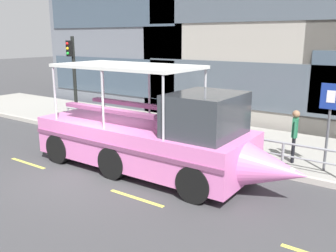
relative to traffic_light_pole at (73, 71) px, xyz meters
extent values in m
plane|color=#3D3D3F|center=(5.30, -4.06, -2.63)|extent=(120.00, 120.00, 0.00)
cube|color=#99968E|center=(5.30, 1.54, -2.54)|extent=(32.00, 4.80, 0.18)
cube|color=#B2ADA3|center=(5.30, -0.95, -2.54)|extent=(32.00, 0.18, 0.18)
cube|color=#DBD64C|center=(2.90, -4.69, -2.63)|extent=(1.80, 0.12, 0.01)
cube|color=#DBD64C|center=(7.70, -4.69, -2.63)|extent=(1.80, 0.12, 0.01)
cube|color=#3D4C5B|center=(-1.88, 4.31, -0.70)|extent=(9.50, 0.06, 2.13)
cube|color=#3D4C5B|center=(-1.88, 4.31, 3.16)|extent=(9.50, 0.06, 2.13)
cube|color=#4C5660|center=(6.85, 4.31, -0.65)|extent=(11.14, 0.06, 2.18)
cylinder|color=gray|center=(6.07, -0.61, -1.65)|extent=(11.78, 0.07, 0.07)
cylinder|color=gray|center=(6.07, -0.61, -2.05)|extent=(11.78, 0.06, 0.06)
cylinder|color=gray|center=(0.18, -0.61, -2.05)|extent=(0.09, 0.09, 0.81)
cylinder|color=gray|center=(1.86, -0.61, -2.05)|extent=(0.09, 0.09, 0.81)
cylinder|color=gray|center=(3.54, -0.61, -2.05)|extent=(0.09, 0.09, 0.81)
cylinder|color=gray|center=(5.23, -0.61, -2.05)|extent=(0.09, 0.09, 0.81)
cylinder|color=gray|center=(6.91, -0.61, -2.05)|extent=(0.09, 0.09, 0.81)
cylinder|color=gray|center=(8.59, -0.61, -2.05)|extent=(0.09, 0.09, 0.81)
cylinder|color=gray|center=(10.28, -0.61, -2.05)|extent=(0.09, 0.09, 0.81)
cylinder|color=black|center=(0.00, 0.06, -0.43)|extent=(0.16, 0.16, 4.04)
cube|color=black|center=(0.00, -0.14, 1.04)|extent=(0.24, 0.20, 0.72)
sphere|color=red|center=(0.00, -0.25, 1.26)|extent=(0.14, 0.14, 0.14)
sphere|color=gold|center=(0.00, -0.25, 1.04)|extent=(0.14, 0.14, 0.14)
sphere|color=green|center=(0.00, -0.25, 0.82)|extent=(0.14, 0.14, 0.14)
cylinder|color=#4C4F54|center=(11.42, -0.13, -1.12)|extent=(0.08, 0.08, 2.66)
cube|color=navy|center=(11.42, -0.18, -0.14)|extent=(0.60, 0.04, 0.76)
cube|color=white|center=(11.42, -0.20, -0.14)|extent=(0.24, 0.01, 0.36)
cube|color=pink|center=(6.41, -2.84, -1.74)|extent=(7.15, 2.55, 1.23)
cone|color=pink|center=(10.78, -2.84, -1.74)|extent=(1.61, 1.17, 1.17)
cylinder|color=pink|center=(2.83, -2.84, -1.74)|extent=(0.36, 1.17, 1.17)
cube|color=#783F64|center=(6.41, -4.13, -1.59)|extent=(7.15, 0.04, 0.12)
sphere|color=white|center=(11.18, -2.84, -1.69)|extent=(0.22, 0.22, 0.22)
cube|color=#33383D|center=(8.73, -2.84, -0.54)|extent=(1.79, 2.14, 1.18)
cube|color=silver|center=(5.87, -2.84, 0.66)|extent=(4.64, 2.34, 0.10)
cylinder|color=#B2B2B7|center=(8.07, -1.72, -0.26)|extent=(0.07, 0.07, 1.74)
cylinder|color=#B2B2B7|center=(8.07, -3.96, -0.26)|extent=(0.07, 0.07, 1.74)
cylinder|color=#B2B2B7|center=(5.87, -1.72, -0.26)|extent=(0.07, 0.07, 1.74)
cylinder|color=#B2B2B7|center=(5.87, -3.96, -0.26)|extent=(0.07, 0.07, 1.74)
cylinder|color=#B2B2B7|center=(3.67, -1.72, -0.26)|extent=(0.07, 0.07, 1.74)
cylinder|color=#B2B2B7|center=(3.67, -3.96, -0.26)|extent=(0.07, 0.07, 1.74)
cube|color=#783F64|center=(5.87, -2.23, -0.68)|extent=(4.27, 0.28, 0.12)
cube|color=#783F64|center=(5.87, -3.45, -0.68)|extent=(4.27, 0.28, 0.12)
cylinder|color=black|center=(9.09, -1.67, -2.13)|extent=(1.00, 0.28, 1.00)
cylinder|color=black|center=(9.09, -4.01, -2.13)|extent=(1.00, 0.28, 1.00)
cylinder|color=black|center=(6.23, -1.67, -2.13)|extent=(1.00, 0.28, 1.00)
cylinder|color=black|center=(6.23, -4.01, -2.13)|extent=(1.00, 0.28, 1.00)
cylinder|color=black|center=(3.73, -1.67, -2.13)|extent=(1.00, 0.28, 1.00)
cylinder|color=black|center=(3.73, -4.01, -2.13)|extent=(1.00, 0.28, 1.00)
cylinder|color=black|center=(10.37, 0.19, -2.02)|extent=(0.11, 0.11, 0.86)
cylinder|color=black|center=(10.41, 0.02, -2.02)|extent=(0.11, 0.11, 0.86)
cube|color=#236B47|center=(10.39, 0.10, -1.28)|extent=(0.26, 0.36, 0.61)
cylinder|color=#236B47|center=(10.34, 0.31, -1.32)|extent=(0.08, 0.08, 0.55)
cylinder|color=#236B47|center=(10.44, -0.10, -1.32)|extent=(0.08, 0.08, 0.55)
sphere|color=#936B4C|center=(10.39, 0.10, -0.84)|extent=(0.24, 0.24, 0.24)
camera|label=1|loc=(13.50, -11.51, 1.55)|focal=38.68mm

